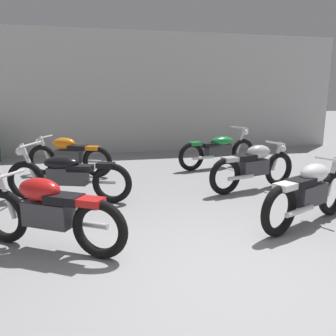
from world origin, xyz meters
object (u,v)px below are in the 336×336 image
at_px(motorcycle_left_row_0, 48,212).
at_px(motorcycle_right_row_0, 309,192).
at_px(motorcycle_right_row_1, 254,166).
at_px(motorcycle_left_row_2, 69,155).
at_px(motorcycle_left_row_1, 67,175).
at_px(motorcycle_right_row_2, 219,149).

height_order(motorcycle_left_row_0, motorcycle_right_row_0, same).
xyz_separation_m(motorcycle_left_row_0, motorcycle_right_row_1, (3.43, 1.83, 0.00)).
bearing_deg(motorcycle_left_row_2, motorcycle_left_row_0, -89.71).
distance_m(motorcycle_right_row_0, motorcycle_right_row_1, 1.76).
xyz_separation_m(motorcycle_left_row_1, motorcycle_right_row_0, (3.30, -1.79, 0.01)).
distance_m(motorcycle_left_row_0, motorcycle_right_row_0, 3.38).
xyz_separation_m(motorcycle_left_row_0, motorcycle_left_row_1, (0.08, 1.85, -0.01)).
xyz_separation_m(motorcycle_left_row_0, motorcycle_right_row_0, (3.38, 0.06, 0.00)).
relative_size(motorcycle_left_row_1, motorcycle_left_row_2, 1.12).
bearing_deg(motorcycle_right_row_0, motorcycle_left_row_0, -178.94).
height_order(motorcycle_right_row_0, motorcycle_right_row_2, motorcycle_right_row_2).
relative_size(motorcycle_left_row_1, motorcycle_right_row_0, 1.14).
xyz_separation_m(motorcycle_left_row_2, motorcycle_right_row_2, (3.51, 0.10, -0.01)).
distance_m(motorcycle_left_row_2, motorcycle_right_row_1, 3.94).
bearing_deg(motorcycle_left_row_2, motorcycle_right_row_2, 1.56).
height_order(motorcycle_left_row_2, motorcycle_right_row_1, same).
bearing_deg(motorcycle_left_row_0, motorcycle_left_row_1, 87.47).
relative_size(motorcycle_right_row_0, motorcycle_right_row_2, 0.86).
relative_size(motorcycle_left_row_0, motorcycle_right_row_1, 0.91).
xyz_separation_m(motorcycle_left_row_1, motorcycle_right_row_1, (3.35, -0.02, 0.01)).
bearing_deg(motorcycle_left_row_1, motorcycle_left_row_2, 93.06).
relative_size(motorcycle_left_row_0, motorcycle_right_row_0, 0.95).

